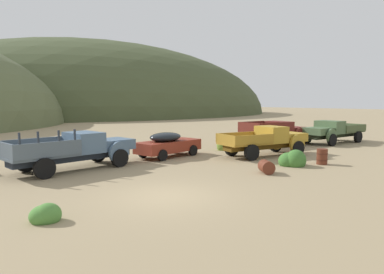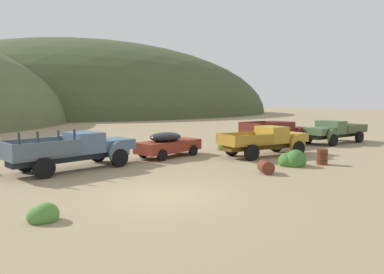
{
  "view_description": "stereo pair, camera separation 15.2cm",
  "coord_description": "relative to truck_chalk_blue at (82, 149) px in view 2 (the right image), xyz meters",
  "views": [
    {
      "loc": [
        -6.19,
        -10.85,
        3.49
      ],
      "look_at": [
        5.36,
        6.26,
        1.36
      ],
      "focal_mm": 32.35,
      "sensor_mm": 36.0,
      "label": 1
    },
    {
      "loc": [
        -6.06,
        -10.94,
        3.49
      ],
      "look_at": [
        5.36,
        6.26,
        1.36
      ],
      "focal_mm": 32.35,
      "sensor_mm": 36.0,
      "label": 2
    }
  ],
  "objects": [
    {
      "name": "ground_plane",
      "position": [
        0.94,
        -7.2,
        -1.01
      ],
      "size": [
        300.0,
        300.0,
        0.0
      ],
      "primitive_type": "plane",
      "color": "#998460"
    },
    {
      "name": "hill_far_left",
      "position": [
        25.41,
        73.28,
        -1.01
      ],
      "size": [
        102.26,
        70.21,
        38.01
      ],
      "primitive_type": "ellipsoid",
      "color": "#424C2D",
      "rests_on": "ground"
    },
    {
      "name": "truck_chalk_blue",
      "position": [
        0.0,
        0.0,
        0.0
      ],
      "size": [
        6.86,
        3.52,
        2.16
      ],
      "rotation": [
        0.0,
        0.0,
        0.21
      ],
      "color": "#262D39",
      "rests_on": "ground"
    },
    {
      "name": "car_rust_red",
      "position": [
        5.77,
        0.77,
        -0.19
      ],
      "size": [
        4.91,
        2.77,
        1.57
      ],
      "rotation": [
        0.0,
        0.0,
        0.26
      ],
      "color": "maroon",
      "rests_on": "ground"
    },
    {
      "name": "truck_mustard",
      "position": [
        11.43,
        -2.42,
        -0.02
      ],
      "size": [
        6.28,
        2.71,
        1.89
      ],
      "rotation": [
        0.0,
        0.0,
        -0.09
      ],
      "color": "#593D12",
      "rests_on": "ground"
    },
    {
      "name": "truck_oxblood",
      "position": [
        15.97,
        1.05,
        0.01
      ],
      "size": [
        5.91,
        2.67,
        1.91
      ],
      "rotation": [
        0.0,
        0.0,
        0.03
      ],
      "color": "black",
      "rests_on": "ground"
    },
    {
      "name": "truck_weathered_green",
      "position": [
        20.41,
        -0.68,
        -0.01
      ],
      "size": [
        6.54,
        2.75,
        1.89
      ],
      "rotation": [
        0.0,
        0.0,
        3.18
      ],
      "color": "#232B1B",
      "rests_on": "ground"
    },
    {
      "name": "oil_drum_foreground",
      "position": [
        11.38,
        -6.36,
        -0.57
      ],
      "size": [
        0.62,
        0.62,
        0.87
      ],
      "color": "#5B2819",
      "rests_on": "ground"
    },
    {
      "name": "oil_drum_by_truck",
      "position": [
        7.02,
        -6.36,
        -0.69
      ],
      "size": [
        0.95,
        1.03,
        0.64
      ],
      "color": "#5B2819",
      "rests_on": "ground"
    },
    {
      "name": "bush_between_trucks",
      "position": [
        10.57,
        1.14,
        -0.69
      ],
      "size": [
        1.18,
        1.05,
        1.25
      ],
      "color": "olive",
      "rests_on": "ground"
    },
    {
      "name": "bush_back_edge",
      "position": [
        -3.31,
        -7.56,
        -0.82
      ],
      "size": [
        0.9,
        0.8,
        0.71
      ],
      "color": "#4C8438",
      "rests_on": "ground"
    },
    {
      "name": "bush_near_barrel",
      "position": [
        9.71,
        -5.68,
        -0.73
      ],
      "size": [
        1.43,
        1.43,
        1.16
      ],
      "color": "#3D702D",
      "rests_on": "ground"
    }
  ]
}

